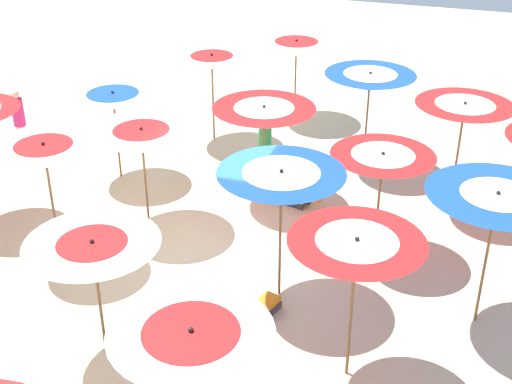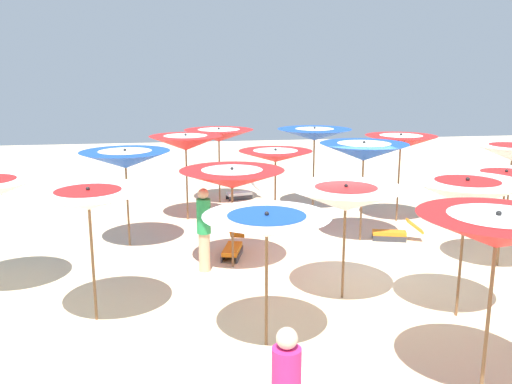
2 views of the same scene
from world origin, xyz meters
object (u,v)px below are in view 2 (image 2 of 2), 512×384
Objects in this scene: beach_umbrella_6 at (232,179)px; beach_umbrella_13 at (506,180)px; beach_umbrella_7 at (346,199)px; lounger_1 at (394,233)px; beach_umbrella_17 at (401,142)px; lounger_3 at (242,193)px; beach_umbrella_2 at (267,226)px; beach_umbrella_8 at (466,193)px; beach_umbrella_1 at (88,200)px; beach_umbrella_10 at (186,143)px; lounger_0 at (233,247)px; beach_umbrella_5 at (125,159)px; beach_umbrella_15 at (219,135)px; beach_umbrella_12 at (364,152)px; beach_umbrella_16 at (314,134)px; beach_umbrella_3 at (497,231)px; beachgoer_1 at (204,228)px; beach_umbrella_11 at (275,156)px.

beach_umbrella_6 reaches higher than beach_umbrella_13.
beach_umbrella_7 reaches higher than lounger_1.
beach_umbrella_17 is 5.65m from lounger_3.
beach_umbrella_8 is at bearing -171.61° from beach_umbrella_2.
beach_umbrella_1 is at bearing 54.38° from lounger_3.
beach_umbrella_6 is at bearing -139.78° from beach_umbrella_1.
beach_umbrella_13 is at bearing 143.46° from beach_umbrella_10.
lounger_0 is (-0.09, -0.73, -1.77)m from beach_umbrella_6.
beach_umbrella_2 is at bearing 72.23° from lounger_3.
beach_umbrella_17 reaches higher than beach_umbrella_8.
lounger_1 is (-6.60, 0.61, -1.95)m from beach_umbrella_5.
beach_umbrella_10 is at bearing -105.85° from beach_umbrella_1.
lounger_3 is at bearing -95.32° from beach_umbrella_2.
beach_umbrella_10 is at bearing 59.85° from beach_umbrella_15.
beach_umbrella_6 is 3.69m from beach_umbrella_12.
beach_umbrella_2 reaches higher than beach_umbrella_13.
beach_umbrella_16 reaches higher than lounger_3.
beach_umbrella_8 is 9.63m from beach_umbrella_15.
beach_umbrella_15 reaches higher than beach_umbrella_13.
beach_umbrella_12 reaches higher than beach_umbrella_2.
beach_umbrella_7 is 3.67m from lounger_0.
beach_umbrella_8 is (-0.90, -2.30, -0.06)m from beach_umbrella_3.
beach_umbrella_3 is at bearing 102.20° from beach_umbrella_15.
beach_umbrella_13 is 8.81m from lounger_3.
beach_umbrella_2 is 1.77× the size of lounger_3.
beach_umbrella_16 is (2.72, -5.66, 0.37)m from beach_umbrella_13.
beach_umbrella_1 is at bearing 70.57° from beach_umbrella_15.
beach_umbrella_13 is 6.53m from beachgoer_1.
lounger_3 is at bearing -74.74° from beach_umbrella_8.
beach_umbrella_15 reaches higher than lounger_1.
beachgoer_1 is (0.89, 6.15, -1.24)m from beach_umbrella_15.
beach_umbrella_17 is (-1.98, 1.84, -0.03)m from beach_umbrella_16.
beach_umbrella_10 is 8.27m from beach_umbrella_13.
beach_umbrella_13 is at bearing -134.68° from beach_umbrella_8.
beach_umbrella_8 is 0.98× the size of beach_umbrella_12.
beach_umbrella_10 is (-1.50, -2.22, 0.08)m from beach_umbrella_5.
beach_umbrella_1 is 0.95× the size of beach_umbrella_8.
beach_umbrella_11 is at bearing 110.90° from beach_umbrella_15.
beachgoer_1 is at bearing 130.30° from beach_umbrella_5.
lounger_1 is (-2.77, 1.54, -1.79)m from beach_umbrella_11.
beach_umbrella_17 is 1.93× the size of lounger_0.
lounger_3 is at bearing -126.91° from beach_umbrella_5.
beach_umbrella_15 is at bearing -120.15° from beach_umbrella_10.
beach_umbrella_7 is at bearing -137.79° from beach_umbrella_2.
beach_umbrella_16 is at bearing -115.07° from beachgoer_1.
beach_umbrella_3 and beach_umbrella_12 have the same top height.
beach_umbrella_2 is 6.50m from beach_umbrella_11.
lounger_1 is (-2.39, -3.22, -1.73)m from beach_umbrella_7.
beach_umbrella_6 is at bearing -153.60° from beachgoer_1.
beach_umbrella_7 is 0.88× the size of beach_umbrella_17.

